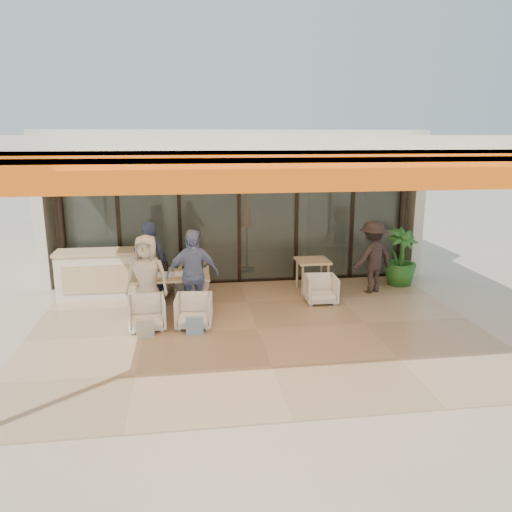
{
  "coord_description": "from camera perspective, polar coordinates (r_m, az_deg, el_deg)",
  "views": [
    {
      "loc": [
        -1.2,
        -8.29,
        3.4
      ],
      "look_at": [
        0.1,
        0.9,
        1.15
      ],
      "focal_mm": 35.0,
      "sensor_mm": 36.0,
      "label": 1
    }
  ],
  "objects": [
    {
      "name": "ground",
      "position": [
        9.04,
        0.17,
        -8.47
      ],
      "size": [
        70.0,
        70.0,
        0.0
      ],
      "primitive_type": "plane",
      "color": "#C6B293",
      "rests_on": "ground"
    },
    {
      "name": "terrace_floor",
      "position": [
        9.04,
        0.17,
        -8.44
      ],
      "size": [
        8.0,
        6.0,
        0.01
      ],
      "primitive_type": "cube",
      "color": "tan",
      "rests_on": "ground"
    },
    {
      "name": "terrace_structure",
      "position": [
        8.12,
        0.46,
        12.57
      ],
      "size": [
        8.0,
        6.0,
        3.4
      ],
      "color": "silver",
      "rests_on": "ground"
    },
    {
      "name": "glass_storefront",
      "position": [
        11.49,
        -1.96,
        4.61
      ],
      "size": [
        8.08,
        0.1,
        3.2
      ],
      "color": "#9EADA3",
      "rests_on": "ground"
    },
    {
      "name": "interior_block",
      "position": [
        13.71,
        -2.99,
        8.71
      ],
      "size": [
        9.05,
        3.62,
        3.52
      ],
      "color": "silver",
      "rests_on": "ground"
    },
    {
      "name": "host_counter",
      "position": [
        11.12,
        -17.24,
        -1.95
      ],
      "size": [
        1.85,
        0.65,
        1.04
      ],
      "color": "silver",
      "rests_on": "ground"
    },
    {
      "name": "dining_table",
      "position": [
        9.94,
        -9.75,
        -2.41
      ],
      "size": [
        1.5,
        0.9,
        0.93
      ],
      "color": "beige",
      "rests_on": "ground"
    },
    {
      "name": "chair_far_left",
      "position": [
        10.96,
        -11.71,
        -2.86
      ],
      "size": [
        0.83,
        0.8,
        0.69
      ],
      "primitive_type": "imported",
      "rotation": [
        0.0,
        0.0,
        2.83
      ],
      "color": "white",
      "rests_on": "ground"
    },
    {
      "name": "chair_far_right",
      "position": [
        10.94,
        -7.31,
        -2.77
      ],
      "size": [
        0.75,
        0.72,
        0.67
      ],
      "primitive_type": "imported",
      "rotation": [
        0.0,
        0.0,
        2.95
      ],
      "color": "white",
      "rests_on": "ground"
    },
    {
      "name": "chair_near_left",
      "position": [
        9.16,
        -12.41,
        -6.25
      ],
      "size": [
        0.71,
        0.67,
        0.67
      ],
      "primitive_type": "imported",
      "rotation": [
        0.0,
        0.0,
        0.1
      ],
      "color": "white",
      "rests_on": "ground"
    },
    {
      "name": "chair_near_right",
      "position": [
        9.13,
        -7.12,
        -6.11
      ],
      "size": [
        0.7,
        0.66,
        0.66
      ],
      "primitive_type": "imported",
      "rotation": [
        0.0,
        0.0,
        -0.1
      ],
      "color": "white",
      "rests_on": "ground"
    },
    {
      "name": "diner_navy",
      "position": [
        10.34,
        -12.01,
        -0.83
      ],
      "size": [
        0.66,
        0.46,
        1.74
      ],
      "primitive_type": "imported",
      "rotation": [
        0.0,
        0.0,
        3.07
      ],
      "color": "#1A223A",
      "rests_on": "ground"
    },
    {
      "name": "diner_grey",
      "position": [
        10.34,
        -7.34,
        -1.19
      ],
      "size": [
        0.92,
        0.82,
        1.55
      ],
      "primitive_type": "imported",
      "rotation": [
        0.0,
        0.0,
        2.77
      ],
      "color": "slate",
      "rests_on": "ground"
    },
    {
      "name": "diner_cream",
      "position": [
        9.49,
        -12.34,
        -2.48
      ],
      "size": [
        0.89,
        0.67,
        1.64
      ],
      "primitive_type": "imported",
      "rotation": [
        0.0,
        0.0,
        -0.21
      ],
      "color": "beige",
      "rests_on": "ground"
    },
    {
      "name": "diner_periwinkle",
      "position": [
        9.45,
        -7.27,
        -2.14
      ],
      "size": [
        1.05,
        0.57,
        1.7
      ],
      "primitive_type": "imported",
      "rotation": [
        0.0,
        0.0,
        0.17
      ],
      "color": "#6F88B9",
      "rests_on": "ground"
    },
    {
      "name": "tote_bag_cream",
      "position": [
        8.85,
        -12.54,
        -8.12
      ],
      "size": [
        0.3,
        0.1,
        0.34
      ],
      "primitive_type": "cube",
      "color": "silver",
      "rests_on": "ground"
    },
    {
      "name": "tote_bag_blue",
      "position": [
        8.81,
        -7.04,
        -7.97
      ],
      "size": [
        0.3,
        0.1,
        0.34
      ],
      "primitive_type": "cube",
      "color": "#99BFD8",
      "rests_on": "ground"
    },
    {
      "name": "side_table",
      "position": [
        11.04,
        6.47,
        -0.95
      ],
      "size": [
        0.7,
        0.7,
        0.74
      ],
      "color": "beige",
      "rests_on": "ground"
    },
    {
      "name": "side_chair",
      "position": [
        10.43,
        7.44,
        -3.63
      ],
      "size": [
        0.66,
        0.62,
        0.65
      ],
      "primitive_type": "imported",
      "rotation": [
        0.0,
        0.0,
        -0.05
      ],
      "color": "white",
      "rests_on": "ground"
    },
    {
      "name": "standing_woman",
      "position": [
        11.18,
        13.15,
        -0.14
      ],
      "size": [
        1.2,
        0.96,
        1.62
      ],
      "primitive_type": "imported",
      "rotation": [
        0.0,
        0.0,
        3.54
      ],
      "color": "black",
      "rests_on": "ground"
    },
    {
      "name": "potted_palm",
      "position": [
        11.94,
        16.16,
        -0.15
      ],
      "size": [
        0.9,
        0.9,
        1.34
      ],
      "primitive_type": "imported",
      "rotation": [
        0.0,
        0.0,
        0.23
      ],
      "color": "#1E5919",
      "rests_on": "ground"
    }
  ]
}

